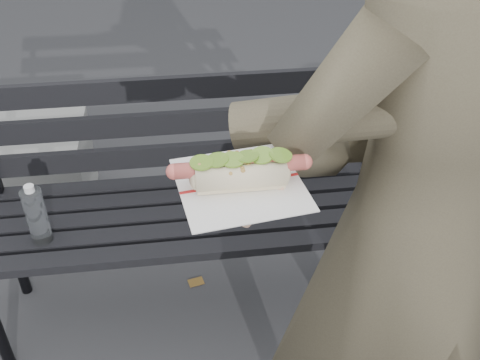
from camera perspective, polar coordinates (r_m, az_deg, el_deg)
The scene contains 3 objects.
park_bench at distance 1.92m, azimuth -5.45°, elevation -0.81°, with size 1.50×0.44×0.88m.
person at distance 1.22m, azimuth 17.14°, elevation -5.18°, with size 0.66×0.43×1.80m, color #463F2F.
held_hotdog at distance 0.95m, azimuth 10.65°, elevation 5.16°, with size 0.62×0.32×0.20m.
Camera 1 is at (-0.11, -0.65, 1.67)m, focal length 42.00 mm.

